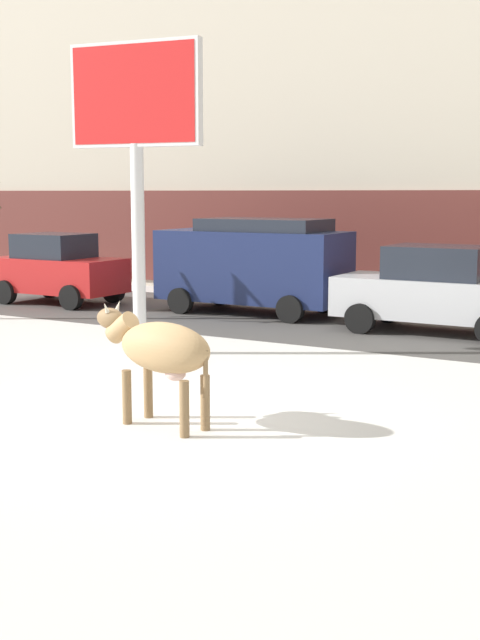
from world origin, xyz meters
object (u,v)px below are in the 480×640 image
(cow_tan, at_px, (161,349))
(pedestrian_far_left, at_px, (196,264))
(billboard, at_px, (136,114))
(car_silver_sedan, at_px, (437,290))
(car_red_hatchback, at_px, (58,269))
(car_navy_van, at_px, (254,263))

(cow_tan, height_order, pedestrian_far_left, pedestrian_far_left)
(billboard, height_order, car_silver_sedan, billboard)
(billboard, distance_m, car_red_hatchback, 8.38)
(car_silver_sedan, distance_m, pedestrian_far_left, 8.86)
(cow_tan, relative_size, billboard, 0.35)
(car_red_hatchback, height_order, pedestrian_far_left, car_red_hatchback)
(cow_tan, bearing_deg, car_navy_van, 112.61)
(car_navy_van, relative_size, car_silver_sedan, 1.10)
(pedestrian_far_left, bearing_deg, car_red_hatchback, -117.96)
(car_red_hatchback, relative_size, car_navy_van, 0.76)
(car_navy_van, xyz_separation_m, car_silver_sedan, (4.75, -0.58, -0.33))
(car_navy_van, bearing_deg, billboard, -82.78)
(cow_tan, distance_m, car_red_hatchback, 12.52)
(car_navy_van, bearing_deg, car_silver_sedan, -7.01)
(billboard, relative_size, car_silver_sedan, 1.32)
(cow_tan, xyz_separation_m, car_silver_sedan, (0.86, 8.75, -0.09))
(pedestrian_far_left, bearing_deg, car_navy_van, -38.05)
(cow_tan, xyz_separation_m, car_navy_van, (-3.88, 9.33, 0.25))
(cow_tan, relative_size, car_red_hatchback, 0.55)
(car_silver_sedan, bearing_deg, pedestrian_far_left, 158.10)
(car_navy_van, relative_size, pedestrian_far_left, 2.67)
(car_red_hatchback, height_order, car_navy_van, car_navy_van)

